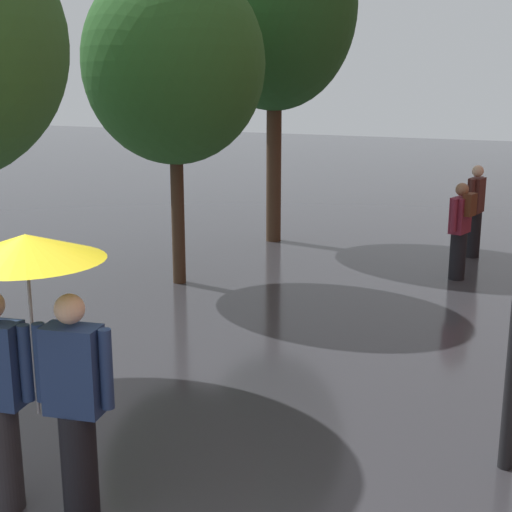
{
  "coord_description": "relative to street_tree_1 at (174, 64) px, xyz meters",
  "views": [
    {
      "loc": [
        3.25,
        -2.79,
        3.09
      ],
      "look_at": [
        -0.12,
        3.6,
        1.35
      ],
      "focal_mm": 49.69,
      "sensor_mm": 36.0,
      "label": 1
    }
  ],
  "objects": [
    {
      "name": "street_tree_1",
      "position": [
        0.0,
        0.0,
        0.0
      ],
      "size": [
        2.76,
        2.76,
        4.93
      ],
      "color": "#473323",
      "rests_on": "ground"
    },
    {
      "name": "street_tree_2",
      "position": [
        -0.07,
        3.54,
        1.14
      ],
      "size": [
        3.15,
        3.15,
        6.53
      ],
      "color": "#473323",
      "rests_on": "ground"
    },
    {
      "name": "pedestrian_walking_far",
      "position": [
        3.92,
        2.29,
        -2.56
      ],
      "size": [
        0.38,
        0.58,
        1.58
      ],
      "color": "black",
      "rests_on": "ground"
    },
    {
      "name": "pedestrian_walking_midground",
      "position": [
        3.81,
        3.99,
        -2.54
      ],
      "size": [
        0.26,
        0.59,
        1.7
      ],
      "color": "black",
      "rests_on": "ground"
    },
    {
      "name": "couple_under_umbrella",
      "position": [
        2.68,
        -5.76,
        -2.02
      ],
      "size": [
        1.18,
        1.08,
        2.12
      ],
      "color": "#2D2D33",
      "rests_on": "ground"
    }
  ]
}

